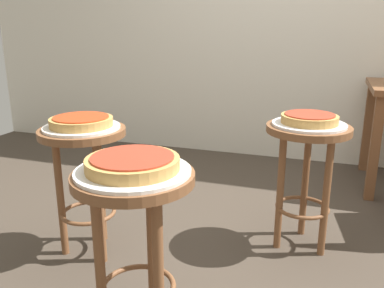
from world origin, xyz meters
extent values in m
plane|color=#42382D|center=(0.00, 0.00, 0.00)|extent=(6.00, 6.00, 0.00)
cylinder|color=brown|center=(-0.32, -0.75, 0.63)|extent=(0.41, 0.41, 0.03)
cylinder|color=brown|center=(-0.32, -0.62, 0.31)|extent=(0.04, 0.04, 0.61)
cylinder|color=brown|center=(-0.43, -0.81, 0.31)|extent=(0.04, 0.04, 0.61)
cylinder|color=brown|center=(-0.21, -0.81, 0.31)|extent=(0.04, 0.04, 0.61)
torus|color=brown|center=(-0.32, -0.75, 0.21)|extent=(0.27, 0.27, 0.02)
cylinder|color=white|center=(-0.32, -0.75, 0.65)|extent=(0.38, 0.38, 0.01)
cylinder|color=tan|center=(-0.32, -0.75, 0.68)|extent=(0.31, 0.31, 0.04)
cylinder|color=#B23823|center=(-0.32, -0.75, 0.70)|extent=(0.27, 0.27, 0.01)
cylinder|color=brown|center=(-0.82, -0.28, 0.63)|extent=(0.41, 0.41, 0.03)
cylinder|color=brown|center=(-0.82, -0.16, 0.31)|extent=(0.04, 0.04, 0.61)
cylinder|color=brown|center=(-0.93, -0.35, 0.31)|extent=(0.04, 0.04, 0.61)
cylinder|color=brown|center=(-0.71, -0.35, 0.31)|extent=(0.04, 0.04, 0.61)
torus|color=brown|center=(-0.82, -0.28, 0.21)|extent=(0.27, 0.27, 0.02)
cylinder|color=white|center=(-0.82, -0.28, 0.65)|extent=(0.36, 0.36, 0.01)
cylinder|color=tan|center=(-0.82, -0.28, 0.68)|extent=(0.29, 0.29, 0.04)
cylinder|color=red|center=(-0.82, -0.28, 0.70)|extent=(0.26, 0.26, 0.01)
cylinder|color=brown|center=(0.19, 0.12, 0.63)|extent=(0.41, 0.41, 0.03)
cylinder|color=brown|center=(0.19, 0.25, 0.31)|extent=(0.04, 0.04, 0.61)
cylinder|color=brown|center=(0.08, 0.06, 0.31)|extent=(0.04, 0.04, 0.61)
cylinder|color=brown|center=(0.30, 0.06, 0.31)|extent=(0.04, 0.04, 0.61)
torus|color=brown|center=(0.19, 0.12, 0.21)|extent=(0.27, 0.27, 0.02)
cylinder|color=silver|center=(0.19, 0.12, 0.65)|extent=(0.36, 0.36, 0.01)
cylinder|color=tan|center=(0.19, 0.12, 0.68)|extent=(0.27, 0.27, 0.04)
cylinder|color=#B23823|center=(0.19, 0.12, 0.70)|extent=(0.24, 0.24, 0.01)
cube|color=brown|center=(0.58, 0.88, 0.35)|extent=(0.06, 0.06, 0.69)
cube|color=brown|center=(0.58, 1.50, 0.35)|extent=(0.06, 0.06, 0.69)
camera|label=1|loc=(0.26, -1.87, 1.11)|focal=37.78mm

